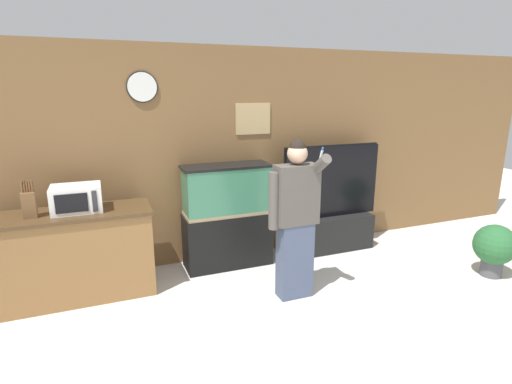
{
  "coord_description": "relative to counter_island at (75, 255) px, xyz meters",
  "views": [
    {
      "loc": [
        -1.33,
        -1.87,
        2.1
      ],
      "look_at": [
        0.16,
        1.92,
        1.05
      ],
      "focal_mm": 28.0,
      "sensor_mm": 36.0,
      "label": 1
    }
  ],
  "objects": [
    {
      "name": "tv_on_stand",
      "position": [
        3.11,
        0.16,
        -0.05
      ],
      "size": [
        1.38,
        0.4,
        1.41
      ],
      "color": "black",
      "rests_on": "ground_plane"
    },
    {
      "name": "microwave",
      "position": [
        0.07,
        0.02,
        0.59
      ],
      "size": [
        0.47,
        0.36,
        0.26
      ],
      "color": "white",
      "rests_on": "counter_island"
    },
    {
      "name": "aquarium_on_stand",
      "position": [
        1.68,
        0.18,
        0.16
      ],
      "size": [
        1.04,
        0.41,
        1.25
      ],
      "color": "black",
      "rests_on": "ground_plane"
    },
    {
      "name": "person_standing",
      "position": [
        2.09,
        -0.81,
        0.39
      ],
      "size": [
        0.52,
        0.39,
        1.64
      ],
      "color": "#424C66",
      "rests_on": "ground_plane"
    },
    {
      "name": "wall_back_paneled",
      "position": [
        1.67,
        0.48,
        0.84
      ],
      "size": [
        10.0,
        0.08,
        2.6
      ],
      "color": "brown",
      "rests_on": "ground_plane"
    },
    {
      "name": "counter_island",
      "position": [
        0.0,
        0.0,
        0.0
      ],
      "size": [
        1.54,
        0.6,
        0.92
      ],
      "color": "brown",
      "rests_on": "ground_plane"
    },
    {
      "name": "knife_block",
      "position": [
        -0.34,
        -0.05,
        0.6
      ],
      "size": [
        0.12,
        0.1,
        0.36
      ],
      "color": "brown",
      "rests_on": "counter_island"
    },
    {
      "name": "potted_plant",
      "position": [
        4.44,
        -1.23,
        -0.11
      ],
      "size": [
        0.46,
        0.46,
        0.61
      ],
      "color": "#4C4C51",
      "rests_on": "ground_plane"
    }
  ]
}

